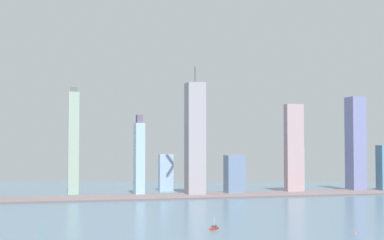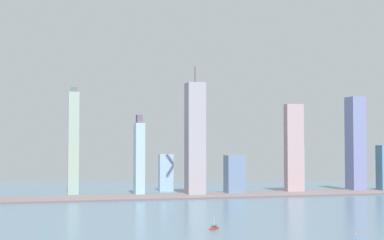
{
  "view_description": "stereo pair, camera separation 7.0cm",
  "coord_description": "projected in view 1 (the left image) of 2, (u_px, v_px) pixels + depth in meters",
  "views": [
    {
      "loc": [
        -182.25,
        -287.02,
        67.34
      ],
      "look_at": [
        -6.96,
        409.78,
        97.65
      ],
      "focal_mm": 53.36,
      "sensor_mm": 36.0,
      "label": 1
    },
    {
      "loc": [
        -182.18,
        -287.04,
        67.34
      ],
      "look_at": [
        -6.96,
        409.78,
        97.65
      ],
      "focal_mm": 53.36,
      "sensor_mm": 36.0,
      "label": 2
    }
  ],
  "objects": [
    {
      "name": "boat_0",
      "position": [
        214.0,
        228.0,
        449.37
      ],
      "size": [
        9.69,
        10.92,
        9.72
      ],
      "rotation": [
        0.0,
        0.0,
        0.91
      ],
      "color": "#A92E1D",
      "rests_on": "ground"
    },
    {
      "name": "skyscraper_7",
      "position": [
        355.0,
        144.0,
        816.21
      ],
      "size": [
        20.58,
        24.85,
        134.83
      ],
      "color": "#7176A7",
      "rests_on": "ground"
    },
    {
      "name": "waterfront_pier",
      "position": [
        195.0,
        196.0,
        728.27
      ],
      "size": [
        810.84,
        72.96,
        2.25
      ],
      "primitive_type": "cube",
      "color": "#625759",
      "rests_on": "ground"
    },
    {
      "name": "skyscraper_1",
      "position": [
        296.0,
        167.0,
        826.64
      ],
      "size": [
        19.51,
        19.72,
        73.68
      ],
      "color": "#789DC3",
      "rests_on": "ground"
    },
    {
      "name": "skyscraper_11",
      "position": [
        195.0,
        139.0,
        745.61
      ],
      "size": [
        23.2,
        24.83,
        169.28
      ],
      "color": "#96919A",
      "rests_on": "ground"
    },
    {
      "name": "channel_buoy_1",
      "position": [
        356.0,
        232.0,
        431.09
      ],
      "size": [
        1.52,
        1.52,
        1.74
      ],
      "primitive_type": "cone",
      "color": "#E54C19",
      "rests_on": "ground"
    },
    {
      "name": "skyscraper_9",
      "position": [
        139.0,
        158.0,
        749.61
      ],
      "size": [
        12.0,
        24.64,
        105.62
      ],
      "color": "#95B7CC",
      "rests_on": "ground"
    },
    {
      "name": "skyscraper_5",
      "position": [
        294.0,
        148.0,
        789.04
      ],
      "size": [
        24.6,
        13.07,
        122.57
      ],
      "color": "#A88D93",
      "rests_on": "ground"
    },
    {
      "name": "skyscraper_4",
      "position": [
        166.0,
        172.0,
        822.44
      ],
      "size": [
        19.83,
        14.92,
        52.63
      ],
      "color": "#97B2D2",
      "rests_on": "ground"
    },
    {
      "name": "skyscraper_8",
      "position": [
        74.0,
        142.0,
        765.01
      ],
      "size": [
        14.09,
        13.28,
        143.71
      ],
      "color": "#90A795",
      "rests_on": "ground"
    },
    {
      "name": "channel_buoy_0",
      "position": [
        42.0,
        230.0,
        438.69
      ],
      "size": [
        1.2,
        1.2,
        2.79
      ],
      "primitive_type": "cone",
      "color": "green",
      "rests_on": "ground"
    },
    {
      "name": "skyscraper_6",
      "position": [
        234.0,
        175.0,
        763.74
      ],
      "size": [
        24.09,
        22.99,
        52.4
      ],
      "color": "slate",
      "rests_on": "ground"
    }
  ]
}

